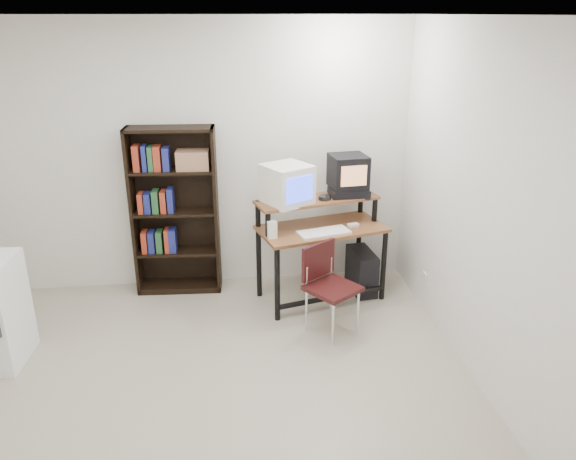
{
  "coord_description": "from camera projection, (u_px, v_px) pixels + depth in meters",
  "views": [
    {
      "loc": [
        0.15,
        -3.36,
        2.61
      ],
      "look_at": [
        0.7,
        1.1,
        0.87
      ],
      "focal_mm": 35.0,
      "sensor_mm": 36.0,
      "label": 1
    }
  ],
  "objects": [
    {
      "name": "crt_monitor",
      "position": [
        287.0,
        184.0,
        5.11
      ],
      "size": [
        0.52,
        0.52,
        0.36
      ],
      "rotation": [
        0.0,
        0.0,
        0.51
      ],
      "color": "white",
      "rests_on": "computer_desk"
    },
    {
      "name": "pc_tower",
      "position": [
        362.0,
        271.0,
        5.59
      ],
      "size": [
        0.24,
        0.47,
        0.42
      ],
      "primitive_type": "cube",
      "rotation": [
        0.0,
        0.0,
        0.09
      ],
      "color": "black",
      "rests_on": "floor"
    },
    {
      "name": "mousepad",
      "position": [
        355.0,
        227.0,
        5.3
      ],
      "size": [
        0.24,
        0.2,
        0.01
      ],
      "primitive_type": "cube",
      "rotation": [
        0.0,
        0.0,
        0.11
      ],
      "color": "black",
      "rests_on": "computer_desk"
    },
    {
      "name": "crt_tv",
      "position": [
        348.0,
        171.0,
        5.32
      ],
      "size": [
        0.37,
        0.36,
        0.31
      ],
      "rotation": [
        0.0,
        0.0,
        0.11
      ],
      "color": "black",
      "rests_on": "vcr"
    },
    {
      "name": "keyboard",
      "position": [
        324.0,
        233.0,
        5.11
      ],
      "size": [
        0.51,
        0.32,
        0.03
      ],
      "primitive_type": "cube",
      "rotation": [
        0.0,
        0.0,
        0.26
      ],
      "color": "white",
      "rests_on": "computer_desk"
    },
    {
      "name": "back_wall",
      "position": [
        205.0,
        158.0,
        5.42
      ],
      "size": [
        4.0,
        0.01,
        2.6
      ],
      "primitive_type": "cube",
      "color": "silver",
      "rests_on": "floor"
    },
    {
      "name": "computer_desk",
      "position": [
        321.0,
        232.0,
        5.29
      ],
      "size": [
        1.28,
        0.86,
        0.98
      ],
      "rotation": [
        0.0,
        0.0,
        0.26
      ],
      "color": "brown",
      "rests_on": "floor"
    },
    {
      "name": "cd_spindle",
      "position": [
        325.0,
        198.0,
        5.24
      ],
      "size": [
        0.12,
        0.12,
        0.05
      ],
      "primitive_type": "cylinder",
      "rotation": [
        0.0,
        0.0,
        0.01
      ],
      "color": "#26262B",
      "rests_on": "computer_desk"
    },
    {
      "name": "ceiling",
      "position": [
        187.0,
        15.0,
        3.1
      ],
      "size": [
        4.0,
        4.0,
        0.01
      ],
      "primitive_type": "cube",
      "color": "white",
      "rests_on": "back_wall"
    },
    {
      "name": "school_chair",
      "position": [
        327.0,
        280.0,
        4.8
      ],
      "size": [
        0.54,
        0.54,
        0.78
      ],
      "rotation": [
        0.0,
        0.0,
        0.62
      ],
      "color": "black",
      "rests_on": "floor"
    },
    {
      "name": "desk_speaker",
      "position": [
        272.0,
        230.0,
        4.99
      ],
      "size": [
        0.09,
        0.08,
        0.17
      ],
      "primitive_type": "cube",
      "rotation": [
        0.0,
        0.0,
        0.12
      ],
      "color": "white",
      "rests_on": "computer_desk"
    },
    {
      "name": "vcr",
      "position": [
        349.0,
        193.0,
        5.35
      ],
      "size": [
        0.37,
        0.28,
        0.08
      ],
      "primitive_type": "cube",
      "rotation": [
        0.0,
        0.0,
        0.04
      ],
      "color": "black",
      "rests_on": "computer_desk"
    },
    {
      "name": "floor",
      "position": [
        210.0,
        402.0,
        4.04
      ],
      "size": [
        4.0,
        4.0,
        0.01
      ],
      "primitive_type": "cube",
      "color": "#B5AC96",
      "rests_on": "ground"
    },
    {
      "name": "bookshelf",
      "position": [
        175.0,
        209.0,
        5.41
      ],
      "size": [
        0.83,
        0.32,
        1.64
      ],
      "rotation": [
        0.0,
        0.0,
        -0.06
      ],
      "color": "black",
      "rests_on": "floor"
    },
    {
      "name": "wall_outlet",
      "position": [
        425.0,
        279.0,
        5.22
      ],
      "size": [
        0.02,
        0.08,
        0.12
      ],
      "primitive_type": "cube",
      "color": "beige",
      "rests_on": "right_wall"
    },
    {
      "name": "right_wall",
      "position": [
        498.0,
        220.0,
        3.79
      ],
      "size": [
        0.01,
        4.0,
        2.6
      ],
      "primitive_type": "cube",
      "color": "silver",
      "rests_on": "floor"
    },
    {
      "name": "mouse",
      "position": [
        353.0,
        225.0,
        5.28
      ],
      "size": [
        0.11,
        0.09,
        0.03
      ],
      "primitive_type": "cube",
      "rotation": [
        0.0,
        0.0,
        0.29
      ],
      "color": "white",
      "rests_on": "mousepad"
    }
  ]
}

